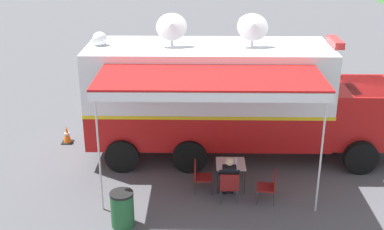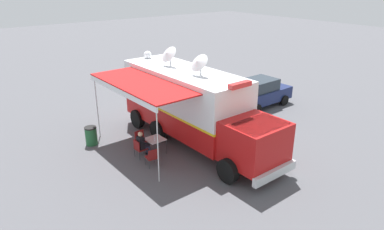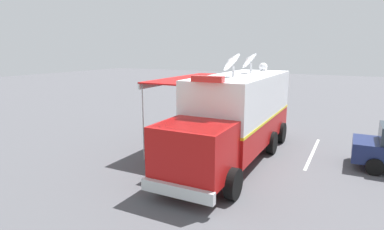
% 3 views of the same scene
% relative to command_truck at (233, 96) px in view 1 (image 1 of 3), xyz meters
% --- Properties ---
extents(ground_plane, '(100.00, 100.00, 0.00)m').
position_rel_command_truck_xyz_m(ground_plane, '(-0.02, -0.75, -1.95)').
color(ground_plane, '#515156').
extents(lot_stripe, '(0.20, 4.80, 0.01)m').
position_rel_command_truck_xyz_m(lot_stripe, '(-2.88, -2.27, -1.94)').
color(lot_stripe, silver).
rests_on(lot_stripe, ground).
extents(command_truck, '(4.97, 9.53, 4.53)m').
position_rel_command_truck_xyz_m(command_truck, '(0.00, 0.00, 0.00)').
color(command_truck, '#B71414').
rests_on(command_truck, ground).
extents(folding_table, '(0.81, 0.81, 0.73)m').
position_rel_command_truck_xyz_m(folding_table, '(2.11, -0.11, -1.27)').
color(folding_table, silver).
rests_on(folding_table, ground).
extents(water_bottle, '(0.07, 0.07, 0.22)m').
position_rel_command_truck_xyz_m(water_bottle, '(2.20, 0.02, -1.11)').
color(water_bottle, silver).
rests_on(water_bottle, folding_table).
extents(folding_chair_at_table, '(0.49, 0.49, 0.87)m').
position_rel_command_truck_xyz_m(folding_chair_at_table, '(2.91, -0.17, -1.43)').
color(folding_chair_at_table, maroon).
rests_on(folding_chair_at_table, ground).
extents(folding_chair_beside_table, '(0.49, 0.49, 0.87)m').
position_rel_command_truck_xyz_m(folding_chair_beside_table, '(2.38, -0.96, -1.43)').
color(folding_chair_beside_table, maroon).
rests_on(folding_chair_beside_table, ground).
extents(folding_chair_spare_by_truck, '(0.53, 0.53, 0.87)m').
position_rel_command_truck_xyz_m(folding_chair_spare_by_truck, '(2.86, 0.90, -1.43)').
color(folding_chair_spare_by_truck, maroon).
rests_on(folding_chair_spare_by_truck, ground).
extents(seated_responder, '(0.67, 0.56, 1.25)m').
position_rel_command_truck_xyz_m(seated_responder, '(2.73, -0.18, -1.30)').
color(seated_responder, black).
rests_on(seated_responder, ground).
extents(trash_bin, '(0.57, 0.57, 0.91)m').
position_rel_command_truck_xyz_m(trash_bin, '(4.07, -2.79, -1.49)').
color(trash_bin, '#235B33').
rests_on(trash_bin, ground).
extents(traffic_cone, '(0.36, 0.36, 0.58)m').
position_rel_command_truck_xyz_m(traffic_cone, '(-0.65, -5.42, -1.67)').
color(traffic_cone, black).
rests_on(traffic_cone, ground).
extents(car_behind_truck, '(4.24, 2.09, 1.76)m').
position_rel_command_truck_xyz_m(car_behind_truck, '(-6.49, -1.53, -1.07)').
color(car_behind_truck, navy).
rests_on(car_behind_truck, ground).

